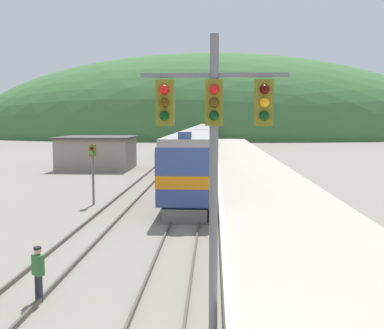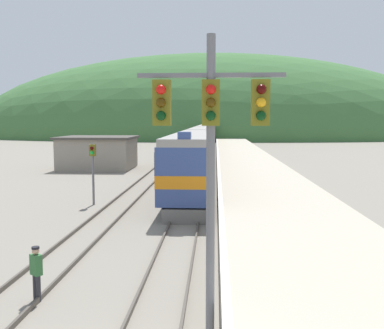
% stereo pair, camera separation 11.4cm
% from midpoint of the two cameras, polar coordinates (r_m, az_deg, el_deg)
% --- Properties ---
extents(track_main, '(1.52, 180.00, 0.16)m').
position_cam_midpoint_polar(track_main, '(77.68, 1.66, 1.92)').
color(track_main, '#4C443D').
rests_on(track_main, ground).
extents(track_siding, '(1.52, 180.00, 0.16)m').
position_cam_midpoint_polar(track_siding, '(77.87, -1.46, 1.93)').
color(track_siding, '#4C443D').
rests_on(track_siding, ground).
extents(platform, '(6.57, 140.00, 0.92)m').
position_cam_midpoint_polar(platform, '(57.79, 6.23, 0.95)').
color(platform, '#B2A893').
rests_on(platform, ground).
extents(distant_hills, '(145.81, 65.62, 49.04)m').
position_cam_midpoint_polar(distant_hills, '(135.39, 2.14, 3.51)').
color(distant_hills, '#3D6B38').
rests_on(distant_hills, ground).
extents(station_shed, '(7.82, 7.04, 3.46)m').
position_cam_midpoint_polar(station_shed, '(48.98, -11.99, 1.51)').
color(station_shed, gray).
rests_on(station_shed, ground).
extents(express_train_lead_car, '(2.95, 20.96, 4.63)m').
position_cam_midpoint_polar(express_train_lead_car, '(32.33, 0.11, 0.57)').
color(express_train_lead_car, black).
rests_on(express_train_lead_car, ground).
extents(carriage_second, '(2.94, 19.81, 4.27)m').
position_cam_midpoint_polar(carriage_second, '(53.77, 1.17, 2.62)').
color(carriage_second, black).
rests_on(carriage_second, ground).
extents(carriage_third, '(2.94, 19.81, 4.27)m').
position_cam_midpoint_polar(carriage_third, '(74.43, 1.62, 3.48)').
color(carriage_third, black).
rests_on(carriage_third, ground).
extents(carriage_fourth, '(2.94, 19.81, 4.27)m').
position_cam_midpoint_polar(carriage_fourth, '(95.10, 1.87, 3.97)').
color(carriage_fourth, black).
rests_on(carriage_fourth, ground).
extents(signal_mast_main, '(3.30, 0.42, 7.12)m').
position_cam_midpoint_polar(signal_mast_main, '(10.10, 2.48, 3.60)').
color(signal_mast_main, slate).
rests_on(signal_mast_main, ground).
extents(signal_post_siding, '(0.36, 0.42, 3.78)m').
position_cam_midpoint_polar(signal_post_siding, '(28.08, -12.62, 0.43)').
color(signal_post_siding, slate).
rests_on(signal_post_siding, ground).
extents(track_worker, '(0.42, 0.40, 1.61)m').
position_cam_midpoint_polar(track_worker, '(14.01, -19.18, -12.62)').
color(track_worker, '#2D2D33').
rests_on(track_worker, ground).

